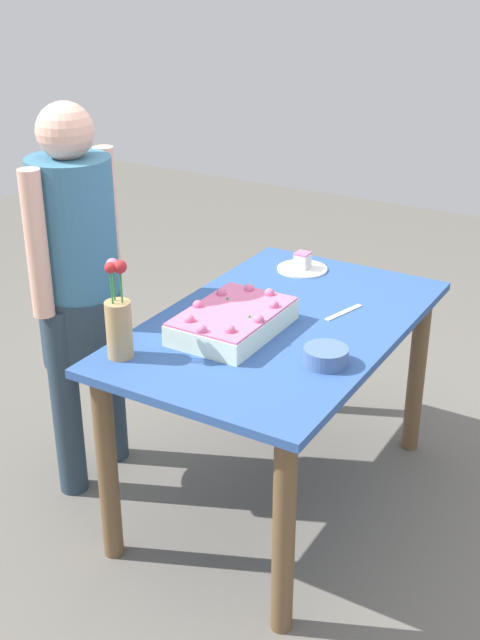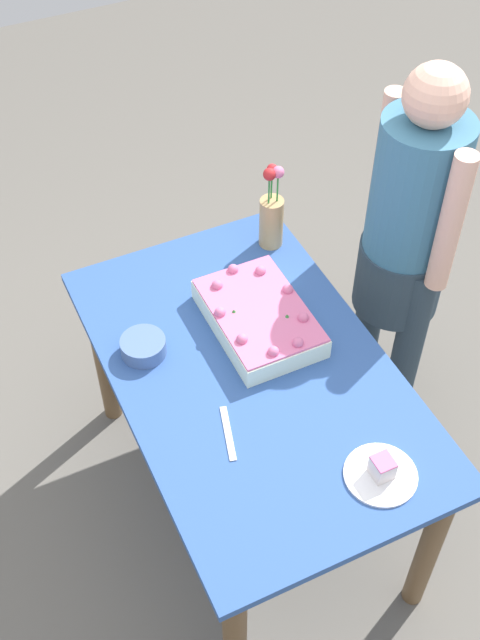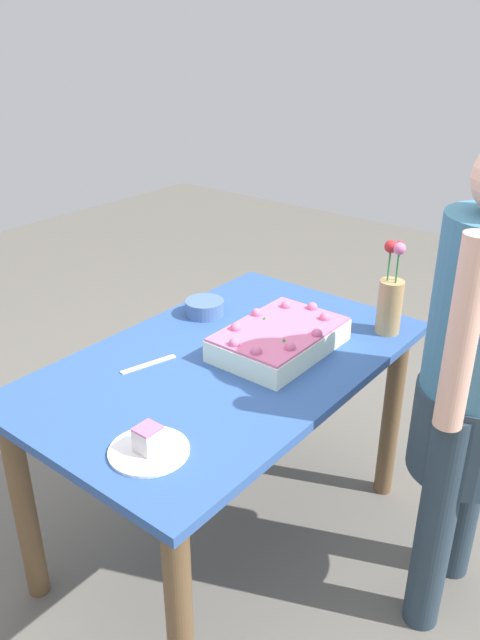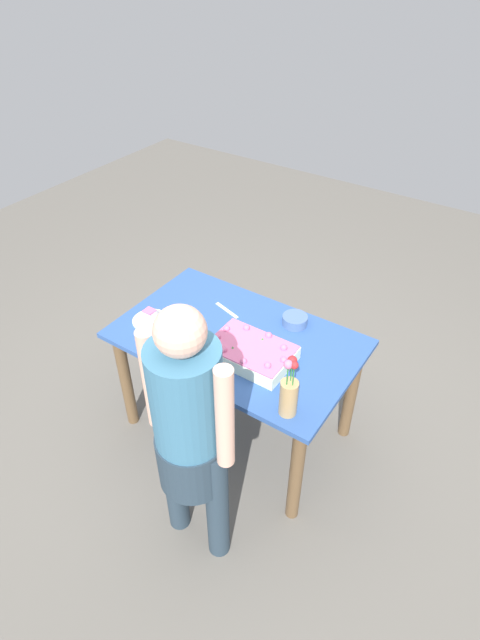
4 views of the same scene
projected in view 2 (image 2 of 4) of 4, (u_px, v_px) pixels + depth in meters
The scene contains 8 objects.
ground_plane at pixel (250, 496), 3.02m from camera, with size 8.00×8.00×0.00m, color #635E57.
dining_table at pixel (252, 395), 2.57m from camera, with size 1.33×0.82×0.75m.
sheet_cake at pixel (259, 317), 2.57m from camera, with size 0.43×0.29×0.10m.
serving_plate_with_slice at pixel (381, 472), 2.20m from camera, with size 0.21×0.21×0.07m.
cake_knife at pixel (228, 433), 2.31m from camera, with size 0.19×0.02×0.00m, color silver.
flower_vase at pixel (271, 216), 2.78m from camera, with size 0.08×0.08×0.33m.
fruit_bowl at pixel (143, 347), 2.50m from camera, with size 0.14×0.14×0.06m, color #4D6A9E.
person_standing at pixel (408, 233), 2.75m from camera, with size 0.45×0.31×1.49m.
Camera 2 is at (-1.39, 0.70, 2.67)m, focal length 45.00 mm.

